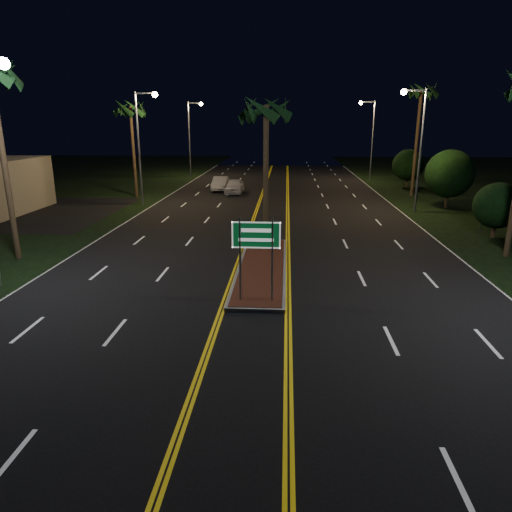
# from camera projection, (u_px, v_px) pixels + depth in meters

# --- Properties ---
(ground) EXTENTS (120.00, 120.00, 0.00)m
(ground) POSITION_uv_depth(u_px,v_px,m) (250.00, 336.00, 14.82)
(ground) COLOR black
(ground) RESTS_ON ground
(median_island) EXTENTS (2.25, 10.25, 0.17)m
(median_island) POSITION_uv_depth(u_px,v_px,m) (262.00, 268.00, 21.49)
(median_island) COLOR gray
(median_island) RESTS_ON ground
(highway_sign) EXTENTS (1.80, 0.08, 3.20)m
(highway_sign) POSITION_uv_depth(u_px,v_px,m) (256.00, 243.00, 16.81)
(highway_sign) COLOR gray
(highway_sign) RESTS_ON ground
(streetlight_left_mid) EXTENTS (1.91, 0.44, 9.00)m
(streetlight_left_mid) POSITION_uv_depth(u_px,v_px,m) (143.00, 135.00, 36.86)
(streetlight_left_mid) COLOR gray
(streetlight_left_mid) RESTS_ON ground
(streetlight_left_far) EXTENTS (1.91, 0.44, 9.00)m
(streetlight_left_far) POSITION_uv_depth(u_px,v_px,m) (192.00, 130.00, 55.99)
(streetlight_left_far) COLOR gray
(streetlight_left_far) RESTS_ON ground
(streetlight_right_mid) EXTENTS (1.91, 0.44, 9.00)m
(streetlight_right_mid) POSITION_uv_depth(u_px,v_px,m) (417.00, 136.00, 33.60)
(streetlight_right_mid) COLOR gray
(streetlight_right_mid) RESTS_ON ground
(streetlight_right_far) EXTENTS (1.91, 0.44, 9.00)m
(streetlight_right_far) POSITION_uv_depth(u_px,v_px,m) (370.00, 131.00, 52.74)
(streetlight_right_far) COLOR gray
(streetlight_right_far) RESTS_ON ground
(palm_median) EXTENTS (2.40, 2.40, 8.30)m
(palm_median) POSITION_uv_depth(u_px,v_px,m) (266.00, 110.00, 22.81)
(palm_median) COLOR #382819
(palm_median) RESTS_ON ground
(palm_left_far) EXTENTS (2.40, 2.40, 8.80)m
(palm_left_far) POSITION_uv_depth(u_px,v_px,m) (130.00, 109.00, 40.23)
(palm_left_far) COLOR #382819
(palm_left_far) RESTS_ON ground
(palm_right_far) EXTENTS (2.40, 2.40, 10.30)m
(palm_right_far) POSITION_uv_depth(u_px,v_px,m) (421.00, 93.00, 40.13)
(palm_right_far) COLOR #382819
(palm_right_far) RESTS_ON ground
(shrub_near) EXTENTS (2.70, 2.70, 3.30)m
(shrub_near) POSITION_uv_depth(u_px,v_px,m) (497.00, 206.00, 26.81)
(shrub_near) COLOR #382819
(shrub_near) RESTS_ON ground
(shrub_mid) EXTENTS (3.78, 3.78, 4.62)m
(shrub_mid) POSITION_uv_depth(u_px,v_px,m) (450.00, 174.00, 36.13)
(shrub_mid) COLOR #382819
(shrub_mid) RESTS_ON ground
(shrub_far) EXTENTS (3.24, 3.24, 3.96)m
(shrub_far) POSITION_uv_depth(u_px,v_px,m) (408.00, 165.00, 47.74)
(shrub_far) COLOR #382819
(shrub_far) RESTS_ON ground
(car_near) EXTENTS (2.13, 4.86, 1.61)m
(car_near) POSITION_uv_depth(u_px,v_px,m) (234.00, 185.00, 44.17)
(car_near) COLOR white
(car_near) RESTS_ON ground
(car_far) EXTENTS (2.05, 4.73, 1.57)m
(car_far) POSITION_uv_depth(u_px,v_px,m) (220.00, 182.00, 46.23)
(car_far) COLOR silver
(car_far) RESTS_ON ground
(warning_sign) EXTENTS (0.97, 0.20, 2.33)m
(warning_sign) POSITION_uv_depth(u_px,v_px,m) (483.00, 211.00, 27.61)
(warning_sign) COLOR gray
(warning_sign) RESTS_ON ground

